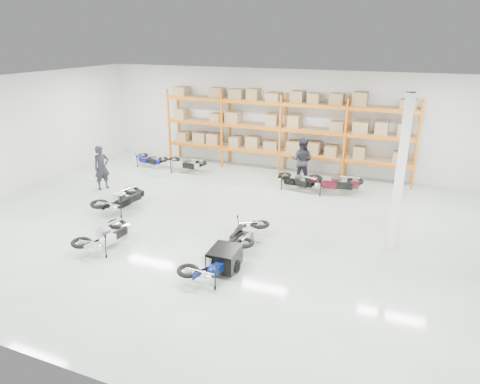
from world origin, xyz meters
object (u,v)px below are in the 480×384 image
at_px(trailer, 225,258).
at_px(person_left, 102,168).
at_px(moto_touring_right, 247,230).
at_px(moto_back_b, 185,161).
at_px(moto_back_a, 150,157).
at_px(person_back, 302,161).
at_px(moto_back_c, 297,178).
at_px(moto_back_d, 335,179).
at_px(moto_silver_left, 105,232).
at_px(moto_black_far_left, 121,196).
at_px(moto_blue_centre, 212,258).

relative_size(trailer, person_left, 0.86).
bearing_deg(person_left, trailer, -95.69).
height_order(moto_touring_right, moto_back_b, moto_back_b).
bearing_deg(trailer, moto_back_a, 131.41).
height_order(trailer, person_back, person_back).
bearing_deg(moto_back_c, person_back, 16.77).
bearing_deg(moto_back_b, trailer, -143.52).
bearing_deg(moto_back_d, moto_silver_left, 132.95).
xyz_separation_m(moto_black_far_left, person_left, (-2.13, 1.65, 0.32)).
relative_size(trailer, moto_back_d, 0.81).
xyz_separation_m(moto_touring_right, moto_back_d, (1.57, 5.46, 0.08)).
bearing_deg(trailer, moto_black_far_left, 152.15).
bearing_deg(moto_blue_centre, moto_back_c, -79.69).
distance_m(moto_back_d, person_left, 9.30).
bearing_deg(moto_touring_right, moto_back_d, 73.61).
bearing_deg(moto_back_b, moto_black_far_left, -177.39).
xyz_separation_m(moto_back_b, moto_back_c, (5.33, -0.35, -0.02)).
height_order(moto_black_far_left, trailer, moto_black_far_left).
xyz_separation_m(moto_black_far_left, moto_back_c, (5.16, 4.56, -0.07)).
bearing_deg(moto_back_c, person_left, 125.42).
bearing_deg(moto_black_far_left, person_left, -29.92).
bearing_deg(trailer, moto_back_b, 122.96).
height_order(moto_touring_right, person_back, person_back).
xyz_separation_m(moto_black_far_left, trailer, (5.09, -2.36, -0.20)).
bearing_deg(moto_blue_centre, moto_touring_right, -82.93).
height_order(trailer, moto_back_a, moto_back_a).
distance_m(moto_black_far_left, moto_back_d, 8.14).
relative_size(moto_touring_right, moto_back_d, 0.86).
distance_m(moto_back_a, moto_back_c, 7.28).
xyz_separation_m(moto_black_far_left, moto_back_d, (6.66, 4.69, 0.01)).
relative_size(moto_touring_right, trailer, 1.07).
xyz_separation_m(moto_silver_left, moto_back_d, (5.33, 7.19, 0.06)).
height_order(moto_touring_right, moto_back_a, moto_touring_right).
relative_size(moto_back_a, moto_back_d, 0.82).
height_order(moto_silver_left, moto_back_b, same).
bearing_deg(person_left, moto_silver_left, -116.83).
height_order(moto_back_a, moto_back_b, moto_back_b).
bearing_deg(moto_silver_left, trailer, -172.98).
bearing_deg(person_back, moto_back_b, 10.06).
height_order(moto_black_far_left, moto_back_a, moto_black_far_left).
bearing_deg(moto_touring_right, moto_silver_left, -155.68).
distance_m(moto_black_far_left, moto_touring_right, 5.15).
bearing_deg(moto_back_d, trailer, 157.00).
distance_m(moto_back_c, moto_back_d, 1.51).
bearing_deg(moto_black_far_left, moto_back_b, -80.03).
distance_m(moto_blue_centre, moto_touring_right, 1.97).
height_order(person_left, person_back, person_back).
relative_size(moto_silver_left, moto_touring_right, 1.04).
relative_size(moto_silver_left, moto_back_c, 1.05).
bearing_deg(moto_back_c, moto_touring_right, -167.06).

